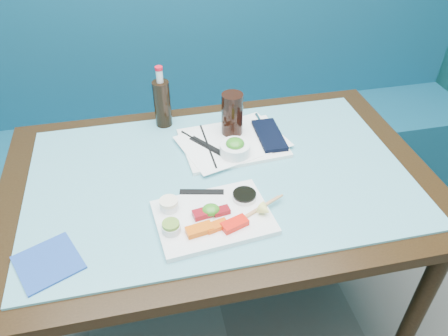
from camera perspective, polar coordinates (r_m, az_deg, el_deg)
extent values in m
cube|color=navy|center=(2.35, -4.40, 0.85)|extent=(3.00, 0.55, 0.45)
cube|color=navy|center=(2.29, -5.86, 13.63)|extent=(3.00, 0.12, 0.95)
cube|color=black|center=(1.44, -0.62, -1.70)|extent=(1.40, 0.90, 0.04)
cylinder|color=black|center=(1.71, 24.06, -16.25)|extent=(0.06, 0.06, 0.71)
cylinder|color=black|center=(1.99, -20.68, -5.52)|extent=(0.06, 0.06, 0.71)
cylinder|color=black|center=(2.12, 13.92, -0.69)|extent=(0.06, 0.06, 0.71)
cube|color=#58A2B1|center=(1.43, -0.62, -0.97)|extent=(1.22, 0.76, 0.01)
cube|color=white|center=(1.27, -1.41, -6.48)|extent=(0.35, 0.27, 0.02)
cube|color=#E45809|center=(1.21, -3.25, -8.06)|extent=(0.08, 0.05, 0.02)
cube|color=#E45109|center=(1.22, -0.96, -7.58)|extent=(0.07, 0.05, 0.02)
cube|color=red|center=(1.23, 1.40, -7.33)|extent=(0.08, 0.06, 0.02)
cube|color=maroon|center=(1.26, -2.81, -5.97)|extent=(0.06, 0.04, 0.02)
cube|color=maroon|center=(1.26, -0.34, -5.64)|extent=(0.05, 0.04, 0.02)
ellipsoid|color=#34851E|center=(1.26, -1.73, -5.47)|extent=(0.06, 0.06, 0.03)
cylinder|color=white|center=(1.22, -6.92, -7.82)|extent=(0.06, 0.06, 0.02)
cylinder|color=olive|center=(1.21, -6.97, -7.30)|extent=(0.06, 0.06, 0.01)
cylinder|color=white|center=(1.28, -7.18, -4.93)|extent=(0.07, 0.07, 0.02)
cylinder|color=#F8EACB|center=(1.27, -7.24, -4.38)|extent=(0.07, 0.07, 0.01)
cylinder|color=white|center=(1.31, 2.67, -3.78)|extent=(0.09, 0.09, 0.01)
cylinder|color=black|center=(1.30, 2.69, -3.44)|extent=(0.09, 0.09, 0.01)
cone|color=#F5F174|center=(1.25, 5.38, -5.50)|extent=(0.05, 0.05, 0.04)
cube|color=black|center=(1.33, -2.93, -3.12)|extent=(0.14, 0.05, 0.00)
cylinder|color=tan|center=(1.27, 3.63, -5.79)|extent=(0.20, 0.10, 0.01)
cylinder|color=tan|center=(1.27, 4.06, -5.72)|extent=(0.20, 0.11, 0.01)
cube|color=white|center=(1.55, 1.14, 3.29)|extent=(0.37, 0.29, 0.01)
cube|color=white|center=(1.55, 1.14, 3.52)|extent=(0.41, 0.34, 0.00)
cylinder|color=white|center=(1.48, 1.44, 2.45)|extent=(0.13, 0.13, 0.04)
ellipsoid|color=#2F831E|center=(1.46, 1.46, 3.22)|extent=(0.07, 0.07, 0.03)
cylinder|color=black|center=(1.55, 1.07, 7.05)|extent=(0.10, 0.10, 0.16)
cube|color=black|center=(1.58, 5.94, 4.30)|extent=(0.09, 0.20, 0.02)
cylinder|color=silver|center=(1.66, 4.67, 6.23)|extent=(0.01, 0.09, 0.01)
cylinder|color=black|center=(1.52, -2.40, 2.92)|extent=(0.14, 0.22, 0.01)
cylinder|color=black|center=(1.53, -2.10, 2.96)|extent=(0.01, 0.26, 0.01)
cube|color=black|center=(1.53, -2.25, 2.90)|extent=(0.11, 0.14, 0.00)
cylinder|color=black|center=(1.64, -8.06, 8.31)|extent=(0.07, 0.07, 0.18)
cylinder|color=white|center=(1.58, -8.42, 11.80)|extent=(0.03, 0.03, 0.05)
cylinder|color=red|center=(1.57, -8.52, 12.76)|extent=(0.03, 0.03, 0.01)
cube|color=navy|center=(1.25, -21.99, -11.37)|extent=(0.20, 0.20, 0.01)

